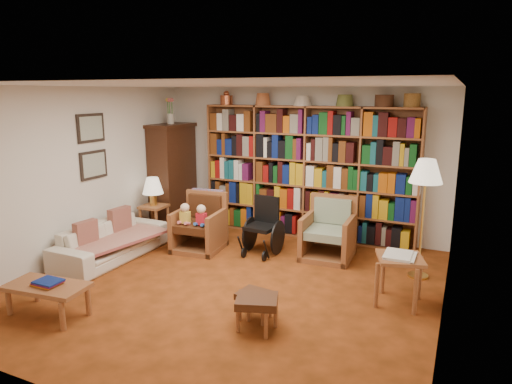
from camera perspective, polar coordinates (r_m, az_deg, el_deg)
The scene contains 23 objects.
floor at distance 5.98m, azimuth -3.11°, elevation -11.49°, with size 5.00×5.00×0.00m, color #923F16.
ceiling at distance 5.47m, azimuth -3.43°, elevation 13.21°, with size 5.00×5.00×0.00m, color silver.
wall_back at distance 7.85m, azimuth 5.35°, elevation 3.78°, with size 5.00×5.00×0.00m, color silver.
wall_front at distance 3.67m, azimuth -22.08°, elevation -7.21°, with size 5.00×5.00×0.00m, color silver.
wall_left at distance 7.10m, azimuth -21.38°, elevation 2.06°, with size 5.00×5.00×0.00m, color silver.
wall_right at distance 4.97m, azimuth 23.16°, elevation -2.27°, with size 5.00×5.00×0.00m, color silver.
bookshelf at distance 7.64m, azimuth 6.32°, elevation 2.92°, with size 3.60×0.30×2.42m.
curio_cabinet at distance 8.49m, azimuth -10.36°, elevation 2.26°, with size 0.50×0.95×2.40m.
framed_pictures at distance 7.24m, azimuth -19.79°, elevation 5.37°, with size 0.03×0.52×0.97m.
sofa at distance 7.10m, azimuth -17.63°, elevation -5.87°, with size 0.71×1.83×0.53m, color beige.
sofa_throw at distance 7.05m, azimuth -17.34°, elevation -5.68°, with size 0.80×1.49×0.04m, color beige.
cushion_left at distance 7.37m, azimuth -16.65°, elevation -3.63°, with size 0.12×0.38×0.38m, color maroon.
cushion_right at distance 6.89m, azimuth -20.48°, elevation -5.03°, with size 0.11×0.36×0.36m, color maroon.
side_table_lamp at distance 7.97m, azimuth -12.62°, elevation -2.58°, with size 0.42×0.42×0.54m.
table_lamp at distance 7.87m, azimuth -12.78°, elevation 0.66°, with size 0.35×0.35×0.48m.
armchair_leather at distance 7.23m, azimuth -6.79°, elevation -4.18°, with size 0.77×0.82×0.89m.
armchair_sage at distance 6.94m, azimuth 9.18°, elevation -5.20°, with size 0.75×0.77×0.90m.
wheelchair at distance 6.99m, azimuth 0.94°, elevation -4.46°, with size 0.50×0.69×0.86m.
floor_lamp at distance 6.21m, azimuth 20.47°, elevation 1.88°, with size 0.42×0.42×1.59m.
side_table_papers at distance 5.56m, azimuth 17.52°, elevation -8.63°, with size 0.62×0.62×0.61m.
footstool_a at distance 5.06m, azimuth -0.11°, elevation -13.03°, with size 0.40×0.35×0.30m.
footstool_b at distance 4.83m, azimuth 0.11°, elevation -13.73°, with size 0.52×0.48×0.36m.
coffee_table at distance 5.60m, azimuth -24.66°, elevation -10.91°, with size 0.94×0.55×0.41m.
Camera 1 is at (2.58, -4.82, 2.43)m, focal length 32.00 mm.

